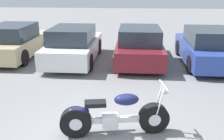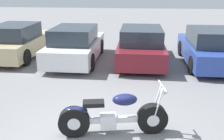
% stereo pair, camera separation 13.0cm
% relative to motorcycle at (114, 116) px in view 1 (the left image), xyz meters
% --- Properties ---
extents(ground_plane, '(60.00, 60.00, 0.00)m').
position_rel_motorcycle_xyz_m(ground_plane, '(-0.27, -0.27, -0.41)').
color(ground_plane, slate).
extents(motorcycle, '(2.32, 0.80, 1.09)m').
position_rel_motorcycle_xyz_m(motorcycle, '(0.00, 0.00, 0.00)').
color(motorcycle, black).
rests_on(motorcycle, ground_plane).
extents(parked_car_champagne, '(1.88, 4.07, 1.45)m').
position_rel_motorcycle_xyz_m(parked_car_champagne, '(-4.71, 5.62, 0.27)').
color(parked_car_champagne, '#C6B284').
rests_on(parked_car_champagne, ground_plane).
extents(parked_car_white, '(1.88, 4.07, 1.45)m').
position_rel_motorcycle_xyz_m(parked_car_white, '(-2.04, 5.22, 0.27)').
color(parked_car_white, white).
rests_on(parked_car_white, ground_plane).
extents(parked_car_maroon, '(1.88, 4.07, 1.45)m').
position_rel_motorcycle_xyz_m(parked_car_maroon, '(0.64, 5.36, 0.27)').
color(parked_car_maroon, maroon).
rests_on(parked_car_maroon, ground_plane).
extents(parked_car_blue, '(1.88, 4.07, 1.45)m').
position_rel_motorcycle_xyz_m(parked_car_blue, '(3.32, 5.26, 0.27)').
color(parked_car_blue, '#2D479E').
rests_on(parked_car_blue, ground_plane).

